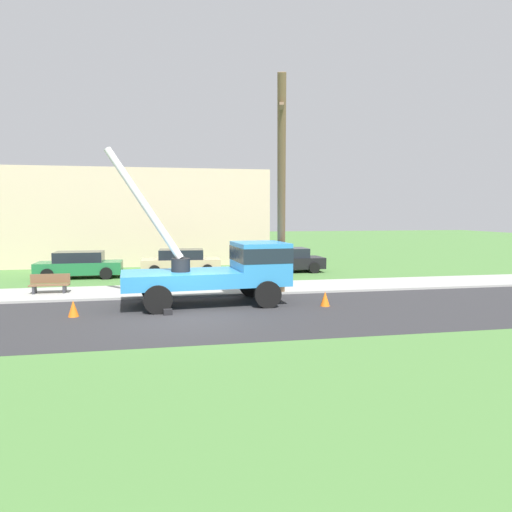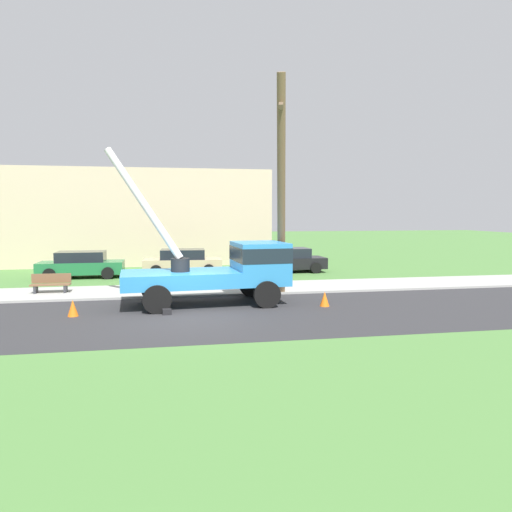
{
  "view_description": "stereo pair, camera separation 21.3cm",
  "coord_description": "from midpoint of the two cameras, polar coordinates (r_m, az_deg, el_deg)",
  "views": [
    {
      "loc": [
        -0.85,
        -15.8,
        3.48
      ],
      "look_at": [
        2.91,
        3.18,
        1.72
      ],
      "focal_mm": 33.08,
      "sensor_mm": 36.0,
      "label": 1
    },
    {
      "loc": [
        -0.64,
        -15.84,
        3.48
      ],
      "look_at": [
        2.91,
        3.18,
        1.72
      ],
      "focal_mm": 33.08,
      "sensor_mm": 36.0,
      "label": 2
    }
  ],
  "objects": [
    {
      "name": "ground_plane",
      "position": [
        28.05,
        -9.59,
        -2.0
      ],
      "size": [
        120.0,
        120.0,
        0.0
      ],
      "primitive_type": "plane",
      "color": "#477538"
    },
    {
      "name": "road_asphalt",
      "position": [
        16.21,
        -8.36,
        -7.24
      ],
      "size": [
        80.0,
        7.18,
        0.01
      ],
      "primitive_type": "cube",
      "color": "#2B2B2D",
      "rests_on": "ground"
    },
    {
      "name": "sidewalk_strip",
      "position": [
        21.37,
        -9.07,
        -4.1
      ],
      "size": [
        80.0,
        3.34,
        0.1
      ],
      "primitive_type": "cube",
      "color": "#9E9E99",
      "rests_on": "ground"
    },
    {
      "name": "utility_truck",
      "position": [
        18.15,
        -3.82,
        -1.37
      ],
      "size": [
        6.92,
        3.21,
        5.98
      ],
      "color": "#2D84C6",
      "rests_on": "ground"
    },
    {
      "name": "leaning_utility_pole",
      "position": [
        18.71,
        2.77,
        7.97
      ],
      "size": [
        1.16,
        3.65,
        8.58
      ],
      "color": "brown",
      "rests_on": "ground"
    },
    {
      "name": "traffic_cone_ahead",
      "position": [
        17.91,
        8.02,
        -5.14
      ],
      "size": [
        0.36,
        0.36,
        0.56
      ],
      "primitive_type": "cone",
      "color": "orange",
      "rests_on": "ground"
    },
    {
      "name": "traffic_cone_behind",
      "position": [
        17.14,
        -21.56,
        -5.93
      ],
      "size": [
        0.36,
        0.36,
        0.56
      ],
      "primitive_type": "cone",
      "color": "orange",
      "rests_on": "ground"
    },
    {
      "name": "parked_sedan_green",
      "position": [
        27.13,
        -20.77,
        -1.0
      ],
      "size": [
        4.42,
        2.05,
        1.42
      ],
      "color": "#1E6638",
      "rests_on": "ground"
    },
    {
      "name": "parked_sedan_tan",
      "position": [
        27.31,
        -9.24,
        -0.68
      ],
      "size": [
        4.49,
        2.17,
        1.42
      ],
      "color": "tan",
      "rests_on": "ground"
    },
    {
      "name": "parked_sedan_black",
      "position": [
        27.95,
        3.42,
        -0.49
      ],
      "size": [
        4.43,
        2.07,
        1.42
      ],
      "color": "black",
      "rests_on": "ground"
    },
    {
      "name": "park_bench",
      "position": [
        21.9,
        -23.92,
        -3.17
      ],
      "size": [
        1.6,
        0.45,
        0.9
      ],
      "color": "brown",
      "rests_on": "ground"
    },
    {
      "name": "lowrise_building_backdrop",
      "position": [
        34.27,
        -14.54,
        4.57
      ],
      "size": [
        18.0,
        6.0,
        6.4
      ],
      "primitive_type": "cube",
      "color": "#C6B293",
      "rests_on": "ground"
    }
  ]
}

